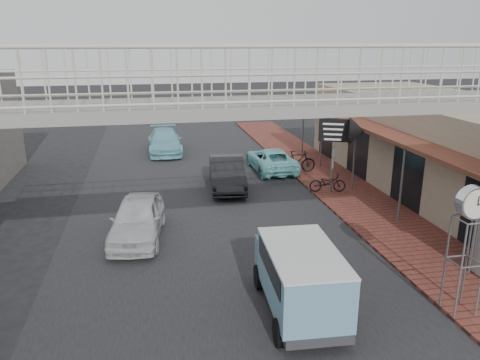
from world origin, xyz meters
name	(u,v)px	position (x,y,z in m)	size (l,w,h in m)	color
ground	(215,251)	(0.00, 0.00, 0.00)	(120.00, 120.00, 0.00)	black
road_strip	(215,251)	(0.00, 0.00, 0.01)	(10.00, 60.00, 0.01)	black
sidewalk	(363,205)	(6.50, 3.00, 0.05)	(3.00, 40.00, 0.10)	brown
shophouse_row	(453,147)	(10.97, 4.00, 2.01)	(7.20, 18.00, 4.00)	gray
footbridge	(239,196)	(0.00, -4.00, 3.18)	(16.40, 2.40, 6.34)	gray
white_hatchback	(137,219)	(-2.41, 1.50, 0.69)	(1.63, 4.06, 1.38)	silver
dark_sedan	(227,173)	(1.48, 6.43, 0.70)	(1.47, 4.22, 1.39)	black
angkot_curb	(271,160)	(4.20, 8.87, 0.59)	(1.95, 4.22, 1.17)	#79CFD1
angkot_far	(165,141)	(-0.97, 14.07, 0.68)	(1.89, 4.66, 1.35)	#7AC6D3
angkot_van	(300,272)	(1.50, -3.92, 1.13)	(1.86, 3.73, 1.79)	black
motorcycle_near	(327,183)	(5.62, 4.75, 0.51)	(0.55, 1.57, 0.83)	black
motorcycle_far	(297,162)	(5.30, 7.99, 0.65)	(0.52, 1.84, 1.11)	black
street_clock	(472,209)	(5.30, -4.71, 2.75)	(0.78, 0.62, 3.19)	#59595B
arrow_sign	(354,132)	(6.53, 4.41, 2.77)	(1.99, 1.35, 3.30)	#59595B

